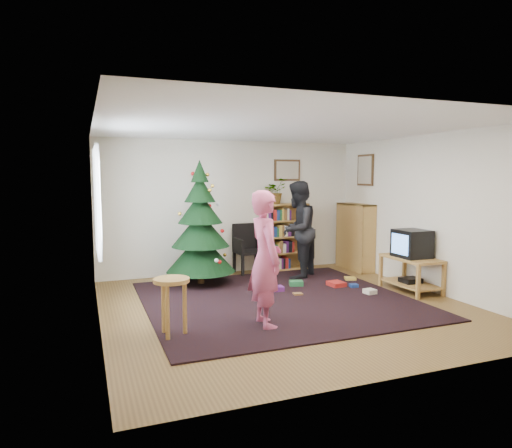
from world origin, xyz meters
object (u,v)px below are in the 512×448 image
object	(u,v)px
picture_back	(287,170)
potted_plant	(275,191)
christmas_tree	(200,233)
table_lamp	(298,193)
armchair	(248,247)
person_standing	(265,259)
person_by_chair	(298,230)
bookshelf_back	(284,236)
bookshelf_right	(355,236)
crt_tv	(412,243)
tv_stand	(411,271)
picture_right	(365,170)
stool	(172,292)

from	to	relation	value
picture_back	potted_plant	xyz separation A→B (m)	(-0.31, -0.14, -0.40)
christmas_tree	table_lamp	size ratio (longest dim) A/B	7.21
armchair	person_standing	world-z (taller)	person_standing
picture_back	christmas_tree	size ratio (longest dim) A/B	0.26
person_standing	person_by_chair	size ratio (longest dim) A/B	0.95
picture_back	table_lamp	world-z (taller)	picture_back
bookshelf_back	person_standing	world-z (taller)	person_standing
table_lamp	person_by_chair	bearing A→B (deg)	-116.72
bookshelf_right	crt_tv	distance (m)	1.80
christmas_tree	crt_tv	size ratio (longest dim) A/B	4.19
bookshelf_right	tv_stand	size ratio (longest dim) A/B	1.33
christmas_tree	armchair	distance (m)	1.29
tv_stand	bookshelf_right	bearing A→B (deg)	86.17
picture_right	person_standing	world-z (taller)	picture_right
table_lamp	picture_back	bearing A→B (deg)	143.89
armchair	christmas_tree	bearing A→B (deg)	-151.69
crt_tv	person_standing	size ratio (longest dim) A/B	0.30
potted_plant	christmas_tree	bearing A→B (deg)	-158.18
christmas_tree	table_lamp	distance (m)	2.33
christmas_tree	armchair	world-z (taller)	christmas_tree
bookshelf_right	potted_plant	bearing A→B (deg)	71.78
bookshelf_right	person_by_chair	bearing A→B (deg)	101.04
crt_tv	stool	distance (m)	4.03
bookshelf_right	person_standing	distance (m)	3.90
stool	person_by_chair	size ratio (longest dim) A/B	0.39
person_standing	potted_plant	distance (m)	3.45
person_standing	stool	bearing A→B (deg)	89.95
tv_stand	stool	bearing A→B (deg)	-169.47
crt_tv	person_by_chair	bearing A→B (deg)	129.80
potted_plant	picture_back	bearing A→B (deg)	23.20
bookshelf_back	person_standing	xyz separation A→B (m)	(-1.63, -3.05, 0.17)
picture_right	person_by_chair	bearing A→B (deg)	-173.39
crt_tv	bookshelf_back	bearing A→B (deg)	117.31
bookshelf_back	bookshelf_right	world-z (taller)	same
picture_back	stool	bearing A→B (deg)	-132.42
stool	bookshelf_back	bearing A→B (deg)	47.49
bookshelf_right	table_lamp	size ratio (longest dim) A/B	4.44
bookshelf_back	table_lamp	size ratio (longest dim) A/B	4.44
tv_stand	person_standing	distance (m)	2.96
bookshelf_right	picture_right	bearing A→B (deg)	-125.02
crt_tv	table_lamp	distance (m)	2.56
picture_right	bookshelf_back	size ratio (longest dim) A/B	0.46
stool	table_lamp	size ratio (longest dim) A/B	2.33
christmas_tree	person_standing	world-z (taller)	christmas_tree
potted_plant	crt_tv	bearing A→B (deg)	-58.88
picture_back	bookshelf_right	world-z (taller)	picture_back
bookshelf_back	crt_tv	world-z (taller)	bookshelf_back
christmas_tree	bookshelf_right	xyz separation A→B (m)	(3.15, 0.16, -0.21)
picture_back	tv_stand	size ratio (longest dim) A/B	0.56
stool	bookshelf_right	bearing A→B (deg)	31.81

